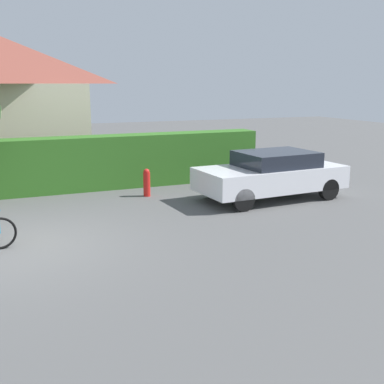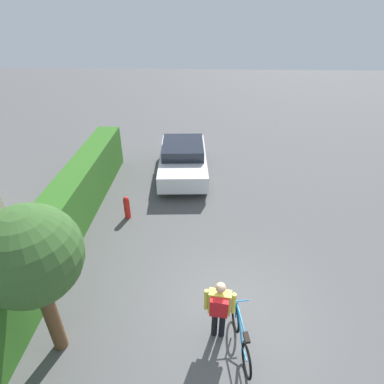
% 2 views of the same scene
% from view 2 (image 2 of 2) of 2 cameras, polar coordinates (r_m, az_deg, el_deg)
% --- Properties ---
extents(ground_plane, '(60.00, 60.00, 0.00)m').
position_cam_2_polar(ground_plane, '(8.05, 7.55, -20.94)').
color(ground_plane, '#515151').
extents(hedge_row, '(15.98, 0.90, 1.64)m').
position_cam_2_polar(hedge_row, '(8.46, -28.48, -14.12)').
color(hedge_row, '#306721').
rests_on(hedge_row, ground).
extents(parked_car_near, '(4.27, 2.10, 1.34)m').
position_cam_2_polar(parked_car_near, '(13.11, -1.61, 6.00)').
color(parked_car_near, silver).
rests_on(parked_car_near, ground).
extents(bicycle, '(1.64, 0.50, 0.87)m').
position_cam_2_polar(bicycle, '(7.29, 8.72, -24.20)').
color(bicycle, black).
rests_on(bicycle, ground).
extents(person_rider, '(0.39, 0.64, 1.58)m').
position_cam_2_polar(person_rider, '(6.93, 4.92, -19.76)').
color(person_rider, black).
rests_on(person_rider, ground).
extents(tree_kerbside, '(1.82, 1.82, 3.48)m').
position_cam_2_polar(tree_kerbside, '(6.25, -26.90, -10.29)').
color(tree_kerbside, brown).
rests_on(tree_kerbside, ground).
extents(fire_hydrant, '(0.20, 0.20, 0.81)m').
position_cam_2_polar(fire_hydrant, '(10.78, -11.57, -2.65)').
color(fire_hydrant, red).
rests_on(fire_hydrant, ground).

